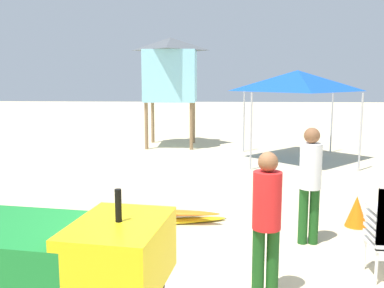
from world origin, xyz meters
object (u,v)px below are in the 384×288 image
(utility_cart, at_px, (39,258))
(traffic_cone_near, at_px, (356,211))
(lifeguard_near_left, at_px, (267,215))
(surfboard_pile, at_px, (164,216))
(lifeguard_tower, at_px, (171,69))
(popup_canopy, at_px, (297,81))
(lifeguard_near_center, at_px, (310,178))

(utility_cart, height_order, traffic_cone_near, utility_cart)
(utility_cart, xyz_separation_m, lifeguard_near_left, (2.24, 0.85, 0.18))
(utility_cart, relative_size, surfboard_pile, 1.21)
(surfboard_pile, distance_m, lifeguard_near_left, 3.00)
(traffic_cone_near, bearing_deg, lifeguard_near_left, -126.06)
(surfboard_pile, xyz_separation_m, lifeguard_tower, (-0.72, 8.50, 2.64))
(utility_cart, bearing_deg, surfboard_pile, 76.49)
(utility_cart, relative_size, lifeguard_near_left, 1.60)
(utility_cart, distance_m, popup_canopy, 10.27)
(lifeguard_near_center, bearing_deg, popup_canopy, 81.45)
(lifeguard_near_left, bearing_deg, traffic_cone_near, 53.94)
(surfboard_pile, xyz_separation_m, lifeguard_near_left, (1.43, -2.49, 0.85))
(surfboard_pile, relative_size, lifeguard_tower, 0.57)
(lifeguard_near_center, height_order, traffic_cone_near, lifeguard_near_center)
(lifeguard_near_center, distance_m, popup_canopy, 6.97)
(lifeguard_near_center, xyz_separation_m, traffic_cone_near, (0.97, 0.81, -0.75))
(surfboard_pile, relative_size, lifeguard_near_left, 1.32)
(popup_canopy, bearing_deg, lifeguard_near_left, -102.38)
(lifeguard_near_left, height_order, traffic_cone_near, lifeguard_near_left)
(popup_canopy, relative_size, traffic_cone_near, 5.59)
(popup_canopy, bearing_deg, lifeguard_tower, 147.35)
(utility_cart, xyz_separation_m, lifeguard_tower, (0.08, 11.85, 1.98))
(utility_cart, height_order, lifeguard_near_center, lifeguard_near_center)
(popup_canopy, bearing_deg, traffic_cone_near, -90.44)
(utility_cart, relative_size, lifeguard_near_center, 1.53)
(traffic_cone_near, bearing_deg, popup_canopy, 89.56)
(lifeguard_near_center, distance_m, traffic_cone_near, 1.47)
(lifeguard_tower, distance_m, traffic_cone_near, 9.72)
(traffic_cone_near, bearing_deg, utility_cart, -140.49)
(utility_cart, distance_m, lifeguard_tower, 12.01)
(lifeguard_near_left, height_order, popup_canopy, popup_canopy)
(lifeguard_near_left, distance_m, lifeguard_near_center, 1.87)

